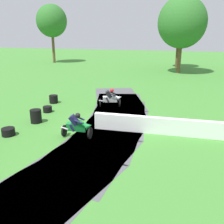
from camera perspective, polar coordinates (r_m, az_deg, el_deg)
The scene contains 12 objects.
ground_plane at distance 14.31m, azimuth -0.29°, elevation -3.84°, with size 120.00×120.00×0.00m, color #428433.
track_asphalt at distance 14.43m, azimuth -2.23°, elevation -3.65°, with size 6.20×21.95×0.01m.
safety_barrier at distance 13.89m, azimuth 20.16°, elevation -3.67°, with size 0.30×11.76×0.90m, color white.
motorcycle_lead_green at distance 13.07m, azimuth -7.65°, elevation -3.06°, with size 1.68×0.73×1.43m.
motorcycle_chase_white at distance 18.22m, azimuth -0.23°, elevation 3.08°, with size 1.71×1.10×1.42m.
tire_stack_mid_a at distance 14.47m, azimuth -22.10°, elevation -4.11°, with size 0.68×0.68×0.40m.
tire_stack_mid_b at distance 15.85m, azimuth -16.58°, elevation -0.90°, with size 0.66×0.66×0.80m.
tire_stack_far at distance 17.76m, azimuth -14.16°, elevation 0.61°, with size 0.60×0.60×0.40m.
tire_stack_extra_a at distance 19.88m, azimuth -12.88°, elevation 2.81°, with size 0.64×0.64×0.60m.
tree_far_left at distance 34.17m, azimuth 15.35°, elevation 18.66°, with size 5.93×5.93×9.32m.
tree_behind_barrier at distance 45.68m, azimuth -13.29°, elevation 19.12°, with size 4.99×4.99×9.41m.
tree_distant at distance 39.61m, azimuth 14.72°, elevation 17.21°, with size 3.95×3.95×7.42m.
Camera 1 is at (3.52, -12.84, 5.25)m, focal length 41.07 mm.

